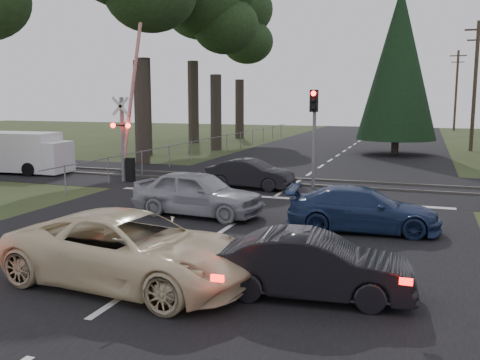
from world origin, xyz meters
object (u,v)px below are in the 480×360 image
at_px(utility_pole_mid, 475,84).
at_px(white_van, 20,153).
at_px(crossing_signal, 127,136).
at_px(utility_pole_far, 456,89).
at_px(dark_hatchback, 313,266).
at_px(blue_sedan, 363,209).
at_px(dark_car_far, 250,174).
at_px(cream_coupe, 131,250).
at_px(traffic_signal_center, 314,122).
at_px(silver_car, 198,193).

bearing_deg(utility_pole_mid, white_van, -138.99).
bearing_deg(crossing_signal, utility_pole_far, 70.77).
relative_size(dark_hatchback, blue_sedan, 0.88).
height_order(dark_car_far, white_van, white_van).
relative_size(utility_pole_far, dark_hatchback, 2.38).
relative_size(crossing_signal, utility_pole_far, 0.77).
distance_m(utility_pole_far, dark_car_far, 46.37).
bearing_deg(cream_coupe, crossing_signal, 36.87).
xyz_separation_m(traffic_signal_center, utility_pole_mid, (7.50, 19.32, 1.92)).
xyz_separation_m(crossing_signal, blue_sedan, (11.05, -5.69, -1.43)).
relative_size(utility_pole_mid, silver_car, 2.10).
distance_m(utility_pole_far, white_van, 49.93).
relative_size(silver_car, white_van, 0.80).
distance_m(traffic_signal_center, cream_coupe, 12.88).
distance_m(utility_pole_far, cream_coupe, 57.78).
relative_size(utility_pole_mid, cream_coupe, 1.69).
distance_m(crossing_signal, silver_car, 8.00).
bearing_deg(crossing_signal, traffic_signal_center, 6.15).
bearing_deg(utility_pole_far, cream_coupe, -98.68).
height_order(crossing_signal, white_van, crossing_signal).
height_order(cream_coupe, dark_car_far, cream_coupe).
height_order(dark_hatchback, blue_sedan, blue_sedan).
relative_size(utility_pole_far, white_van, 1.68).
bearing_deg(blue_sedan, utility_pole_mid, -15.74).
height_order(utility_pole_mid, white_van, utility_pole_mid).
bearing_deg(dark_car_far, blue_sedan, -132.95).
bearing_deg(utility_pole_mid, utility_pole_far, 90.00).
xyz_separation_m(dark_hatchback, blue_sedan, (0.33, 5.57, 0.00)).
xyz_separation_m(blue_sedan, white_van, (-17.67, 6.43, 0.41)).
bearing_deg(white_van, silver_car, -30.40).
bearing_deg(utility_pole_mid, dark_car_far, -116.44).
distance_m(crossing_signal, white_van, 6.74).
bearing_deg(dark_car_far, utility_pole_far, -7.63).
distance_m(crossing_signal, cream_coupe, 13.79).
bearing_deg(crossing_signal, dark_car_far, 1.23).
height_order(traffic_signal_center, white_van, traffic_signal_center).
bearing_deg(blue_sedan, crossing_signal, 57.36).
height_order(crossing_signal, cream_coupe, crossing_signal).
distance_m(crossing_signal, utility_pole_mid, 25.78).
bearing_deg(utility_pole_far, traffic_signal_center, -99.60).
bearing_deg(utility_pole_far, utility_pole_mid, -90.00).
height_order(dark_hatchback, white_van, white_van).
bearing_deg(dark_car_far, white_van, 92.01).
relative_size(crossing_signal, dark_car_far, 1.90).
bearing_deg(cream_coupe, blue_sedan, -27.35).
bearing_deg(dark_hatchback, blue_sedan, -9.03).
relative_size(crossing_signal, blue_sedan, 1.62).
distance_m(traffic_signal_center, silver_car, 7.06).
height_order(cream_coupe, blue_sedan, cream_coupe).
distance_m(traffic_signal_center, utility_pole_far, 44.99).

